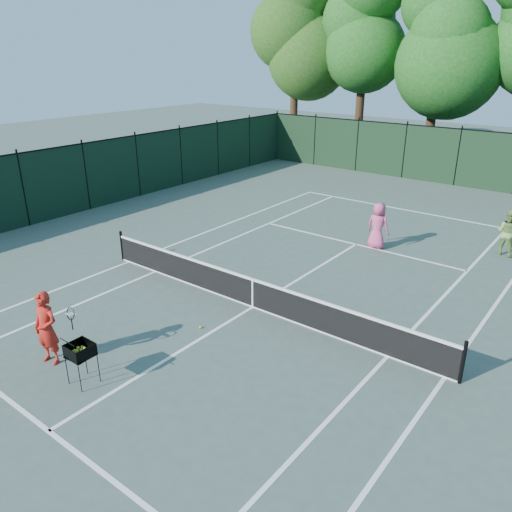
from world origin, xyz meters
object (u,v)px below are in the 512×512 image
Objects in this scene: player_pink at (378,226)px; ball_hopper at (80,351)px; player_green at (508,232)px; coach at (47,328)px; loose_ball_midcourt at (200,327)px.

player_pink is 11.69m from ball_hopper.
player_pink is 1.03× the size of player_green.
ball_hopper is (1.31, -0.02, -0.07)m from coach.
player_green is (3.95, 2.23, -0.03)m from player_pink.
loose_ball_midcourt is at bearing 77.92° from ball_hopper.
coach is 11.91m from player_pink.
ball_hopper is 14.48× the size of loose_ball_midcourt.
player_green is at bearing 63.34° from ball_hopper.
player_pink reaches higher than loose_ball_midcourt.
player_green is 11.73m from loose_ball_midcourt.
player_pink is (2.83, 11.57, -0.03)m from coach.
player_pink is 8.43m from loose_ball_midcourt.
player_pink is at bearing 42.05° from player_green.
ball_hopper reaches higher than loose_ball_midcourt.
coach is 3.78m from loose_ball_midcourt.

